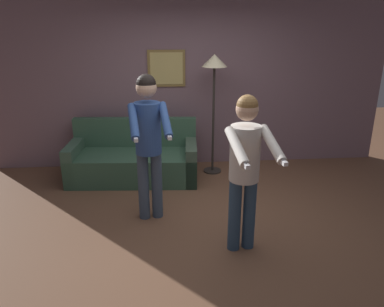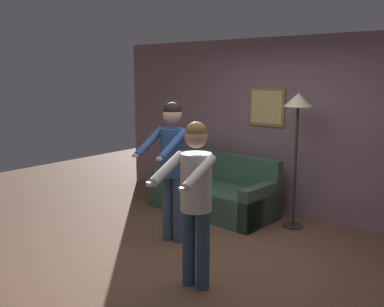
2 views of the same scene
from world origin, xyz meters
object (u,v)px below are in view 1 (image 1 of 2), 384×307
Objects in this scene: torchiere_lamp at (214,73)px; person_standing_left at (148,135)px; couch at (134,161)px; person_standing_right at (245,161)px.

torchiere_lamp is 1.79m from person_standing_left.
torchiere_lamp is at bearing 7.21° from couch.
person_standing_left is 1.06× the size of person_standing_right.
torchiere_lamp is (1.23, 0.16, 1.29)m from couch.
couch is 2.47m from person_standing_right.
person_standing_left is (-0.95, -1.43, -0.51)m from torchiere_lamp.
torchiere_lamp is at bearing 90.22° from person_standing_right.
couch is at bearing -172.79° from torchiere_lamp.
person_standing_right is (1.24, -2.02, 0.71)m from couch.
couch is at bearing 121.54° from person_standing_right.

